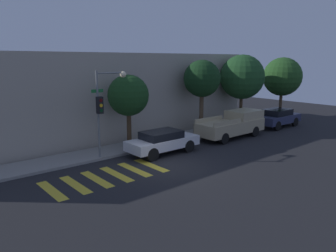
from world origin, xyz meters
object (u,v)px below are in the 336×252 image
at_px(sedan_middle, 277,117).
at_px(tree_behind_truck, 282,77).
at_px(traffic_light_pole, 105,100).
at_px(sedan_near_corner, 163,141).
at_px(tree_far_end, 242,77).
at_px(tree_midblock, 202,79).
at_px(pickup_truck, 233,124).
at_px(tree_near_corner, 128,96).

distance_m(sedan_middle, tree_behind_truck, 5.53).
height_order(traffic_light_pole, tree_behind_truck, tree_behind_truck).
bearing_deg(sedan_middle, tree_behind_truck, 28.83).
relative_size(traffic_light_pole, sedan_near_corner, 1.11).
bearing_deg(tree_far_end, traffic_light_pole, -175.83).
height_order(tree_midblock, tree_behind_truck, tree_behind_truck).
relative_size(traffic_light_pole, tree_midblock, 0.90).
distance_m(traffic_light_pole, pickup_truck, 9.80).
distance_m(tree_near_corner, tree_far_end, 11.02).
xyz_separation_m(pickup_truck, tree_behind_truck, (9.70, 2.22, 2.91)).
bearing_deg(tree_near_corner, sedan_middle, -9.73).
height_order(traffic_light_pole, sedan_near_corner, traffic_light_pole).
height_order(pickup_truck, tree_far_end, tree_far_end).
xyz_separation_m(traffic_light_pole, tree_behind_truck, (19.13, 0.96, 0.57)).
relative_size(sedan_middle, tree_far_end, 0.73).
relative_size(tree_near_corner, tree_behind_truck, 0.81).
height_order(traffic_light_pole, pickup_truck, traffic_light_pole).
xyz_separation_m(sedan_near_corner, sedan_middle, (12.13, 0.00, 0.05)).
relative_size(traffic_light_pole, tree_near_corner, 1.07).
bearing_deg(tree_behind_truck, sedan_near_corner, -172.17).
bearing_deg(tree_near_corner, tree_far_end, 0.00).
xyz_separation_m(traffic_light_pole, pickup_truck, (9.43, -1.27, -2.34)).
height_order(sedan_middle, tree_behind_truck, tree_behind_truck).
xyz_separation_m(sedan_middle, tree_behind_truck, (4.04, 2.22, 3.06)).
relative_size(tree_midblock, tree_behind_truck, 0.96).
height_order(sedan_near_corner, tree_far_end, tree_far_end).
height_order(traffic_light_pole, tree_near_corner, traffic_light_pole).
bearing_deg(sedan_near_corner, pickup_truck, 0.00).
height_order(tree_near_corner, tree_far_end, tree_far_end).
relative_size(sedan_near_corner, pickup_truck, 0.81).
bearing_deg(tree_far_end, tree_behind_truck, 0.00).
xyz_separation_m(pickup_truck, sedan_middle, (5.66, 0.00, -0.15)).
xyz_separation_m(tree_midblock, tree_far_end, (4.66, 0.00, -0.02)).
bearing_deg(traffic_light_pole, pickup_truck, -7.65).
height_order(tree_near_corner, tree_midblock, tree_midblock).
xyz_separation_m(sedan_middle, tree_far_end, (-1.98, 2.22, 3.24)).
distance_m(sedan_middle, tree_near_corner, 13.39).
bearing_deg(tree_far_end, sedan_near_corner, -167.65).
distance_m(traffic_light_pole, tree_near_corner, 2.33).
relative_size(sedan_near_corner, tree_behind_truck, 0.78).
xyz_separation_m(traffic_light_pole, tree_far_end, (13.12, 0.96, 0.74)).
xyz_separation_m(pickup_truck, tree_midblock, (-0.97, 2.22, 3.10)).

